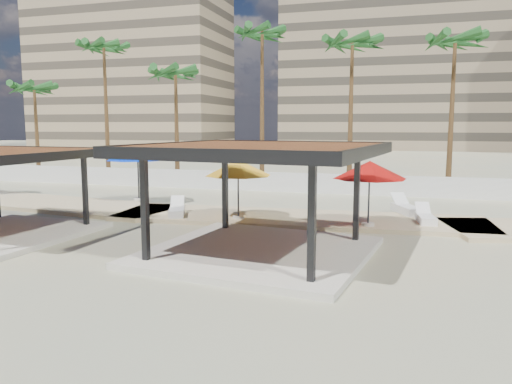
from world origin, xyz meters
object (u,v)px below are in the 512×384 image
(pavilion_central, at_px, (259,189))
(lounger_b, at_px, (425,218))
(umbrella_c, at_px, (370,170))
(lounger_a, at_px, (177,211))
(lounger_c, at_px, (406,209))

(pavilion_central, height_order, lounger_b, pavilion_central)
(lounger_b, bearing_deg, umbrella_c, 115.14)
(pavilion_central, height_order, lounger_a, pavilion_central)
(umbrella_c, xyz_separation_m, lounger_b, (2.18, 1.47, -2.03))
(pavilion_central, xyz_separation_m, lounger_b, (5.21, 6.33, -1.76))
(lounger_b, bearing_deg, pavilion_central, 131.77)
(pavilion_central, relative_size, umbrella_c, 2.19)
(lounger_a, bearing_deg, pavilion_central, -155.99)
(lounger_a, height_order, lounger_b, lounger_a)
(pavilion_central, bearing_deg, lounger_a, 143.97)
(umbrella_c, relative_size, lounger_b, 1.83)
(lounger_a, distance_m, lounger_c, 10.29)
(lounger_b, relative_size, lounger_c, 0.87)
(lounger_a, relative_size, lounger_c, 0.91)
(lounger_b, bearing_deg, lounger_a, 88.96)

